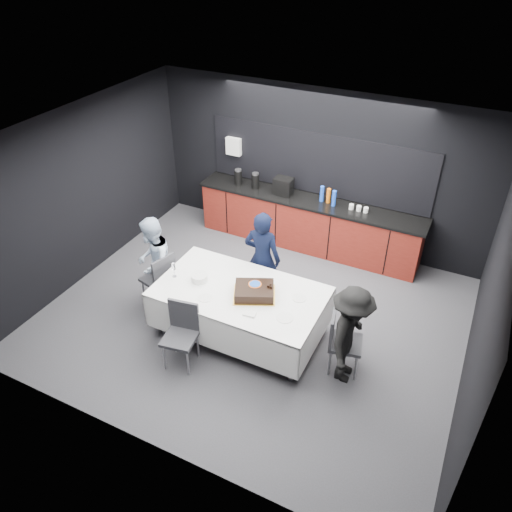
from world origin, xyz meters
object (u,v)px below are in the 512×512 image
(person_left, at_px, (154,262))
(cake_assembly, at_px, (254,291))
(party_table, at_px, (240,299))
(person_center, at_px, (262,259))
(champagne_flute, at_px, (174,267))
(chair_right, at_px, (340,337))
(chair_near, at_px, (182,329))
(plate_stack, at_px, (199,278))
(person_right, at_px, (350,335))
(chair_left, at_px, (161,276))

(person_left, bearing_deg, cake_assembly, 66.16)
(party_table, xyz_separation_m, person_center, (-0.06, 0.83, 0.14))
(cake_assembly, relative_size, champagne_flute, 3.13)
(party_table, xyz_separation_m, chair_right, (1.46, -0.01, -0.11))
(cake_assembly, height_order, person_center, person_center)
(party_table, distance_m, chair_near, 0.92)
(chair_near, relative_size, person_left, 0.64)
(party_table, bearing_deg, person_center, 93.88)
(plate_stack, xyz_separation_m, chair_near, (0.16, -0.75, -0.30))
(champagne_flute, bearing_deg, plate_stack, 11.54)
(chair_right, bearing_deg, plate_stack, -179.06)
(plate_stack, distance_m, champagne_flute, 0.39)
(cake_assembly, distance_m, person_left, 1.74)
(cake_assembly, relative_size, chair_right, 0.76)
(cake_assembly, bearing_deg, champagne_flute, -174.16)
(champagne_flute, distance_m, chair_right, 2.49)
(party_table, height_order, chair_near, chair_near)
(person_center, distance_m, person_right, 1.91)
(plate_stack, bearing_deg, cake_assembly, 3.27)
(party_table, xyz_separation_m, cake_assembly, (0.22, 0.00, 0.21))
(chair_right, height_order, person_center, person_center)
(party_table, height_order, person_left, person_left)
(cake_assembly, height_order, chair_left, cake_assembly)
(plate_stack, xyz_separation_m, chair_right, (2.08, 0.03, -0.30))
(champagne_flute, relative_size, chair_left, 0.24)
(champagne_flute, height_order, person_center, person_center)
(chair_near, bearing_deg, champagne_flute, 128.60)
(cake_assembly, xyz_separation_m, chair_right, (1.24, -0.01, -0.31))
(chair_right, bearing_deg, chair_left, 178.92)
(champagne_flute, distance_m, person_center, 1.34)
(plate_stack, bearing_deg, person_center, 57.27)
(chair_right, xyz_separation_m, chair_near, (-1.92, -0.78, 0.00))
(party_table, distance_m, champagne_flute, 1.04)
(chair_right, bearing_deg, chair_near, -157.81)
(cake_assembly, bearing_deg, plate_stack, -176.73)
(chair_left, bearing_deg, chair_near, -41.98)
(chair_left, bearing_deg, person_left, 160.47)
(plate_stack, bearing_deg, person_right, -1.64)
(cake_assembly, distance_m, chair_left, 1.63)
(chair_left, bearing_deg, plate_stack, -6.55)
(champagne_flute, bearing_deg, person_right, 0.27)
(person_right, bearing_deg, chair_right, 53.85)
(chair_left, distance_m, chair_near, 1.25)
(chair_left, xyz_separation_m, chair_right, (2.84, -0.05, 0.00))
(person_center, bearing_deg, chair_right, 147.03)
(plate_stack, distance_m, person_right, 2.23)
(person_left, bearing_deg, person_center, 95.91)
(person_center, bearing_deg, champagne_flute, 41.41)
(plate_stack, distance_m, chair_left, 0.82)
(champagne_flute, relative_size, chair_right, 0.24)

